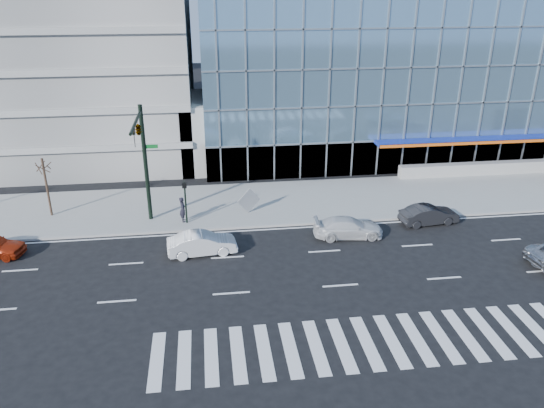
{
  "coord_description": "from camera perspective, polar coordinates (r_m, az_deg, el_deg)",
  "views": [
    {
      "loc": [
        -6.98,
        -28.32,
        15.62
      ],
      "look_at": [
        -2.88,
        3.0,
        2.07
      ],
      "focal_mm": 35.0,
      "sensor_mm": 36.0,
      "label": 1
    }
  ],
  "objects": [
    {
      "name": "ground",
      "position": [
        33.09,
        5.65,
        -5.08
      ],
      "size": [
        160.0,
        160.0,
        0.0
      ],
      "primitive_type": "plane",
      "color": "black",
      "rests_on": "ground"
    },
    {
      "name": "sidewalk",
      "position": [
        40.12,
        3.16,
        0.38
      ],
      "size": [
        120.0,
        8.0,
        0.15
      ],
      "primitive_type": "cube",
      "color": "gray",
      "rests_on": "ground"
    },
    {
      "name": "theatre_building",
      "position": [
        58.79,
        14.0,
        14.62
      ],
      "size": [
        42.0,
        26.0,
        15.0
      ],
      "primitive_type": "cube",
      "color": "#678FAC",
      "rests_on": "ground"
    },
    {
      "name": "parking_garage",
      "position": [
        56.14,
        -21.69,
        15.92
      ],
      "size": [
        24.0,
        24.0,
        20.0
      ],
      "primitive_type": "cube",
      "color": "gray",
      "rests_on": "ground"
    },
    {
      "name": "ramp_block",
      "position": [
        48.02,
        -6.08,
        7.85
      ],
      "size": [
        6.0,
        8.0,
        6.0
      ],
      "primitive_type": "cube",
      "color": "gray",
      "rests_on": "ground"
    },
    {
      "name": "traffic_signal",
      "position": [
        34.46,
        -13.95,
        6.6
      ],
      "size": [
        1.14,
        5.74,
        8.0
      ],
      "color": "black",
      "rests_on": "sidewalk"
    },
    {
      "name": "ped_signal_post",
      "position": [
        35.92,
        -9.33,
        0.86
      ],
      "size": [
        0.3,
        0.33,
        3.0
      ],
      "color": "black",
      "rests_on": "sidewalk"
    },
    {
      "name": "street_tree_near",
      "position": [
        39.31,
        -23.39,
        3.73
      ],
      "size": [
        1.1,
        1.1,
        4.23
      ],
      "color": "#332319",
      "rests_on": "sidewalk"
    },
    {
      "name": "white_suv",
      "position": [
        34.8,
        8.19,
        -2.51
      ],
      "size": [
        4.61,
        2.09,
        1.31
      ],
      "primitive_type": "imported",
      "rotation": [
        0.0,
        0.0,
        1.51
      ],
      "color": "silver",
      "rests_on": "ground"
    },
    {
      "name": "white_sedan",
      "position": [
        32.62,
        -7.53,
        -4.23
      ],
      "size": [
        4.33,
        1.88,
        1.39
      ],
      "primitive_type": "imported",
      "rotation": [
        0.0,
        0.0,
        1.67
      ],
      "color": "silver",
      "rests_on": "ground"
    },
    {
      "name": "dark_sedan",
      "position": [
        37.78,
        16.53,
        -1.12
      ],
      "size": [
        4.15,
        1.83,
        1.32
      ],
      "primitive_type": "imported",
      "rotation": [
        0.0,
        0.0,
        1.68
      ],
      "color": "black",
      "rests_on": "ground"
    },
    {
      "name": "pedestrian",
      "position": [
        36.65,
        -9.58,
        -0.57
      ],
      "size": [
        0.52,
        0.71,
        1.78
      ],
      "primitive_type": "imported",
      "rotation": [
        0.0,
        0.0,
        1.73
      ],
      "color": "black",
      "rests_on": "sidewalk"
    },
    {
      "name": "tilted_panel",
      "position": [
        37.54,
        -2.5,
        0.38
      ],
      "size": [
        1.7,
        0.8,
        1.83
      ],
      "primitive_type": "cube",
      "rotation": [
        0.0,
        0.87,
        0.42
      ],
      "color": "#9F9F9F",
      "rests_on": "sidewalk"
    }
  ]
}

